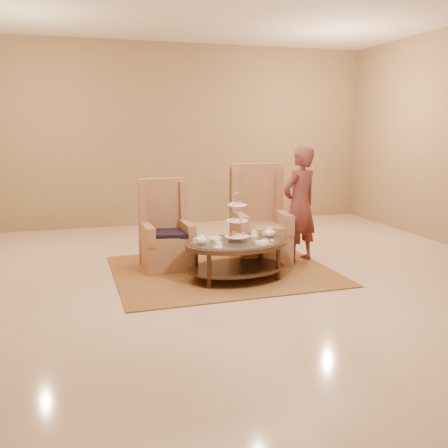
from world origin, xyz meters
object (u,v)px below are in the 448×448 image
object	(u,v)px
armchair_right	(259,229)
person	(300,205)
armchair_left	(166,238)
tea_table	(237,248)

from	to	relation	value
armchair_right	person	world-z (taller)	person
armchair_left	person	xyz separation A→B (m)	(1.89, -0.24, 0.42)
tea_table	armchair_right	bearing A→B (deg)	48.13
tea_table	armchair_right	xyz separation A→B (m)	(0.59, 0.80, 0.06)
armchair_left	tea_table	bearing A→B (deg)	-50.06
armchair_left	person	bearing A→B (deg)	-9.69
armchair_right	tea_table	bearing A→B (deg)	-121.08
armchair_right	person	bearing A→B (deg)	-15.15
tea_table	person	bearing A→B (deg)	22.37
tea_table	person	size ratio (longest dim) A/B	0.86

